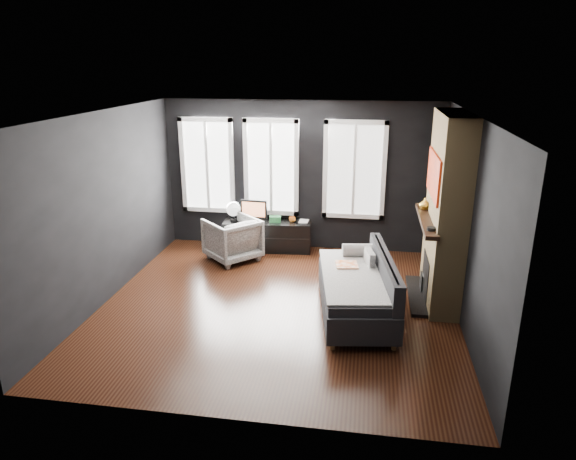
% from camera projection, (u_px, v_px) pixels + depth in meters
% --- Properties ---
extents(floor, '(5.00, 5.00, 0.00)m').
position_uv_depth(floor, '(278.00, 305.00, 7.38)').
color(floor, black).
rests_on(floor, ground).
extents(ceiling, '(5.00, 5.00, 0.00)m').
position_uv_depth(ceiling, '(277.00, 114.00, 6.53)').
color(ceiling, white).
rests_on(ceiling, ground).
extents(wall_back, '(5.00, 0.02, 2.70)m').
position_uv_depth(wall_back, '(301.00, 176.00, 9.30)').
color(wall_back, black).
rests_on(wall_back, ground).
extents(wall_left, '(0.02, 5.00, 2.70)m').
position_uv_depth(wall_left, '(105.00, 208.00, 7.32)').
color(wall_left, black).
rests_on(wall_left, ground).
extents(wall_right, '(0.02, 5.00, 2.70)m').
position_uv_depth(wall_right, '(469.00, 224.00, 6.58)').
color(wall_right, black).
rests_on(wall_right, ground).
extents(windows, '(4.00, 0.16, 1.76)m').
position_uv_depth(windows, '(276.00, 118.00, 9.00)').
color(windows, white).
rests_on(windows, wall_back).
extents(fireplace, '(0.70, 1.62, 2.70)m').
position_uv_depth(fireplace, '(446.00, 211.00, 7.18)').
color(fireplace, '#93724C').
rests_on(fireplace, floor).
extents(sofa, '(1.29, 2.15, 0.87)m').
position_uv_depth(sofa, '(356.00, 285.00, 6.99)').
color(sofa, black).
rests_on(sofa, floor).
extents(stripe_pillow, '(0.16, 0.36, 0.35)m').
position_uv_depth(stripe_pillow, '(369.00, 262.00, 7.27)').
color(stripe_pillow, gray).
rests_on(stripe_pillow, sofa).
extents(armchair, '(1.10, 1.10, 0.83)m').
position_uv_depth(armchair, '(232.00, 237.00, 8.97)').
color(armchair, white).
rests_on(armchair, floor).
extents(media_console, '(1.63, 0.63, 0.55)m').
position_uv_depth(media_console, '(268.00, 235.00, 9.48)').
color(media_console, black).
rests_on(media_console, floor).
extents(monitor, '(0.51, 0.15, 0.45)m').
position_uv_depth(monitor, '(254.00, 209.00, 9.34)').
color(monitor, black).
rests_on(monitor, media_console).
extents(desk_fan, '(0.34, 0.34, 0.37)m').
position_uv_depth(desk_fan, '(233.00, 211.00, 9.35)').
color(desk_fan, '#969696').
rests_on(desk_fan, media_console).
extents(mug, '(0.15, 0.14, 0.12)m').
position_uv_depth(mug, '(292.00, 219.00, 9.32)').
color(mug, orange).
rests_on(mug, media_console).
extents(book, '(0.17, 0.02, 0.23)m').
position_uv_depth(book, '(299.00, 215.00, 9.33)').
color(book, tan).
rests_on(book, media_console).
extents(storage_box, '(0.22, 0.15, 0.11)m').
position_uv_depth(storage_box, '(275.00, 219.00, 9.33)').
color(storage_box, '#286F38').
rests_on(storage_box, media_console).
extents(mantel_vase, '(0.18, 0.19, 0.17)m').
position_uv_depth(mantel_vase, '(425.00, 204.00, 7.65)').
color(mantel_vase, gold).
rests_on(mantel_vase, fireplace).
extents(mantel_clock, '(0.16, 0.16, 0.04)m').
position_uv_depth(mantel_clock, '(432.00, 229.00, 6.73)').
color(mantel_clock, black).
rests_on(mantel_clock, fireplace).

